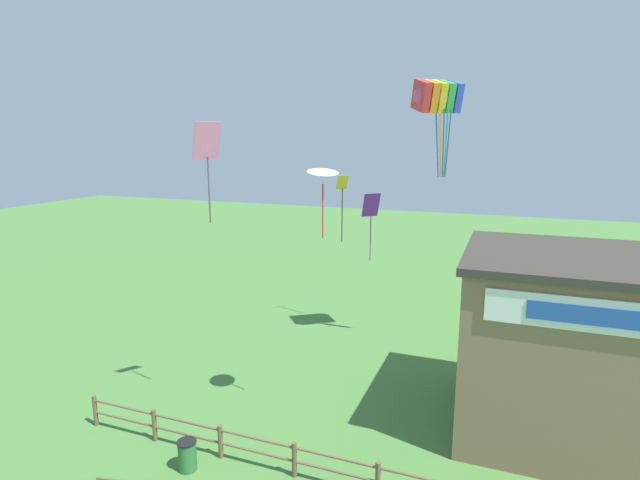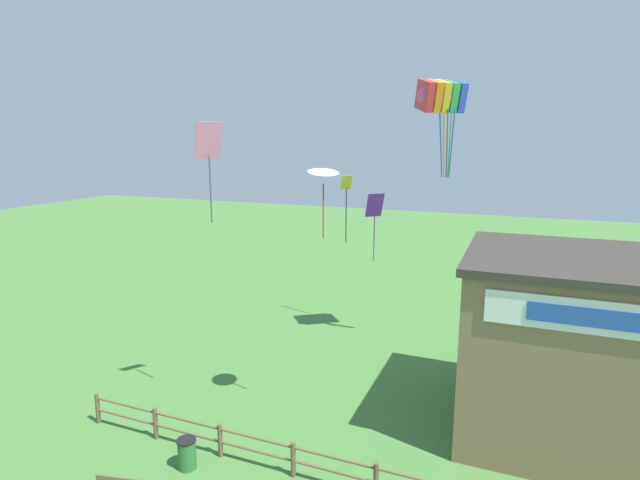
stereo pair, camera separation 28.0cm
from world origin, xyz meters
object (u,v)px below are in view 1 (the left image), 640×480
(kite_rainbow_parafoil, at_px, (437,96))
(kite_purple_streamer, at_px, (371,213))
(kite_white_delta, at_px, (323,173))
(kite_yellow_diamond, at_px, (342,197))
(trash_bin, at_px, (187,455))
(kite_pink_diamond, at_px, (207,151))
(seaside_building, at_px, (607,350))

(kite_rainbow_parafoil, distance_m, kite_purple_streamer, 5.79)
(kite_purple_streamer, bearing_deg, kite_rainbow_parafoil, -10.28)
(kite_rainbow_parafoil, distance_m, kite_white_delta, 8.04)
(kite_yellow_diamond, bearing_deg, trash_bin, -91.62)
(kite_purple_streamer, height_order, kite_pink_diamond, kite_pink_diamond)
(kite_purple_streamer, xyz_separation_m, kite_white_delta, (0.55, -7.72, 2.29))
(kite_white_delta, bearing_deg, kite_purple_streamer, 94.09)
(trash_bin, height_order, kite_white_delta, kite_white_delta)
(kite_purple_streamer, bearing_deg, kite_white_delta, -85.91)
(seaside_building, height_order, kite_pink_diamond, kite_pink_diamond)
(kite_pink_diamond, xyz_separation_m, kite_white_delta, (3.63, 0.68, -0.66))
(kite_purple_streamer, height_order, kite_yellow_diamond, kite_yellow_diamond)
(seaside_building, xyz_separation_m, kite_yellow_diamond, (-10.85, 6.63, 3.56))
(kite_pink_diamond, bearing_deg, kite_yellow_diamond, 82.48)
(kite_rainbow_parafoil, height_order, kite_white_delta, kite_rainbow_parafoil)
(kite_rainbow_parafoil, height_order, kite_pink_diamond, kite_rainbow_parafoil)
(kite_yellow_diamond, xyz_separation_m, kite_pink_diamond, (-1.27, -9.63, 2.43))
(seaside_building, relative_size, kite_white_delta, 3.92)
(seaside_building, distance_m, kite_purple_streamer, 10.97)
(kite_rainbow_parafoil, bearing_deg, kite_purple_streamer, 169.72)
(kite_purple_streamer, bearing_deg, kite_yellow_diamond, 145.79)
(kite_pink_diamond, bearing_deg, kite_purple_streamer, 69.91)
(kite_yellow_diamond, bearing_deg, kite_pink_diamond, -97.52)
(trash_bin, distance_m, kite_purple_streamer, 12.92)
(kite_purple_streamer, bearing_deg, trash_bin, -100.67)
(trash_bin, bearing_deg, seaside_building, 28.38)
(kite_purple_streamer, distance_m, kite_white_delta, 8.07)
(seaside_building, bearing_deg, kite_white_delta, -164.78)
(kite_rainbow_parafoil, height_order, kite_purple_streamer, kite_rainbow_parafoil)
(kite_pink_diamond, distance_m, kite_white_delta, 3.75)
(trash_bin, height_order, kite_yellow_diamond, kite_yellow_diamond)
(trash_bin, height_order, kite_purple_streamer, kite_purple_streamer)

